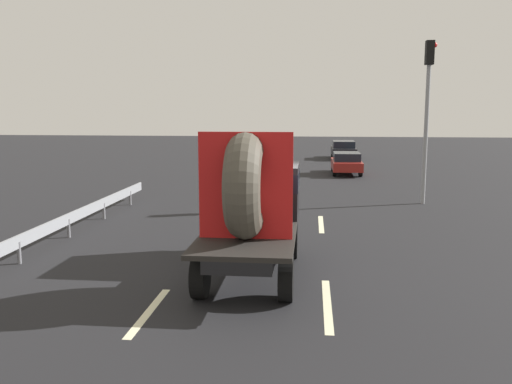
% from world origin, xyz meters
% --- Properties ---
extents(ground_plane, '(120.00, 120.00, 0.00)m').
position_xyz_m(ground_plane, '(0.00, 0.00, 0.00)').
color(ground_plane, black).
extents(flatbed_truck, '(2.02, 4.99, 3.28)m').
position_xyz_m(flatbed_truck, '(0.04, -0.50, 1.65)').
color(flatbed_truck, black).
rests_on(flatbed_truck, ground_plane).
extents(distant_sedan, '(1.63, 3.79, 1.24)m').
position_xyz_m(distant_sedan, '(3.35, 18.62, 0.66)').
color(distant_sedan, black).
rests_on(distant_sedan, ground_plane).
extents(traffic_light, '(0.42, 0.36, 6.28)m').
position_xyz_m(traffic_light, '(5.77, 9.05, 4.06)').
color(traffic_light, gray).
rests_on(traffic_light, ground_plane).
extents(guardrail, '(0.10, 10.90, 0.71)m').
position_xyz_m(guardrail, '(-5.67, 3.50, 0.52)').
color(guardrail, gray).
rests_on(guardrail, ground_plane).
extents(lane_dash_left_near, '(0.16, 2.49, 0.01)m').
position_xyz_m(lane_dash_left_near, '(-1.61, -3.34, 0.00)').
color(lane_dash_left_near, beige).
rests_on(lane_dash_left_near, ground_plane).
extents(lane_dash_left_far, '(0.16, 2.68, 0.01)m').
position_xyz_m(lane_dash_left_far, '(-1.61, 5.50, 0.00)').
color(lane_dash_left_far, beige).
rests_on(lane_dash_left_far, ground_plane).
extents(lane_dash_right_near, '(0.16, 2.92, 0.01)m').
position_xyz_m(lane_dash_right_near, '(1.70, -2.62, 0.00)').
color(lane_dash_right_near, beige).
rests_on(lane_dash_right_near, ground_plane).
extents(lane_dash_right_far, '(0.16, 2.65, 0.01)m').
position_xyz_m(lane_dash_right_far, '(1.70, 4.74, 0.00)').
color(lane_dash_right_far, beige).
rests_on(lane_dash_right_far, ground_plane).
extents(oncoming_car, '(1.74, 4.06, 1.33)m').
position_xyz_m(oncoming_car, '(3.72, 28.31, 0.71)').
color(oncoming_car, black).
rests_on(oncoming_car, ground_plane).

